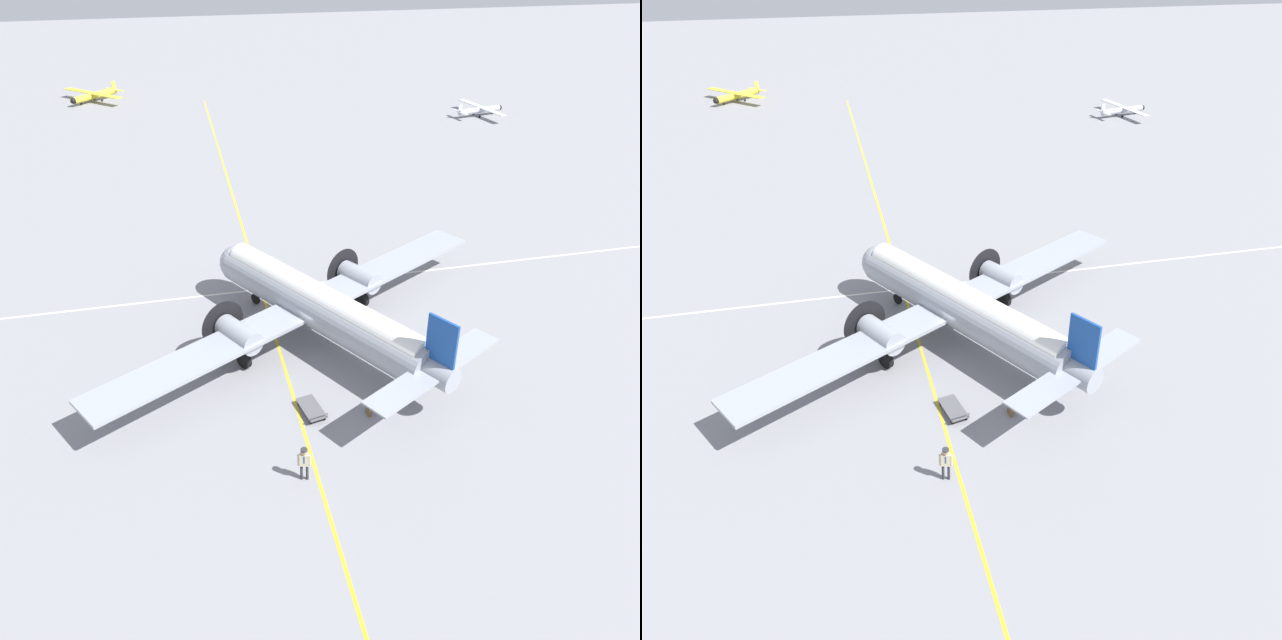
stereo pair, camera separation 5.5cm
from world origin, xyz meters
The scene contains 9 objects.
ground_plane centered at (0.00, 0.00, 0.00)m, with size 300.00×300.00×0.00m, color gray.
apron_line_eastwest centered at (0.00, 2.47, 0.00)m, with size 120.00×0.16×0.01m.
apron_line_northsouth centered at (6.97, 0.00, 0.00)m, with size 0.16×120.00×0.01m.
airliner_main centered at (0.33, 0.19, 2.43)m, with size 18.96×25.16×5.49m.
crew_foreground centered at (-10.20, 3.06, 1.13)m, with size 0.37×0.59×1.81m.
suitcase_near_door centered at (-6.69, -0.95, 0.22)m, with size 0.50×0.17×0.47m.
baggage_cart centered at (-5.96, 1.82, 0.27)m, with size 2.10×1.30×0.56m.
light_aircraft_distant centered at (62.87, 17.04, 0.83)m, with size 8.22×8.17×2.02m.
light_aircraft_taxiing centered at (44.33, -31.00, 0.77)m, with size 8.94×6.75×1.77m.
Camera 1 is at (-29.32, 6.77, 20.96)m, focal length 35.00 mm.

